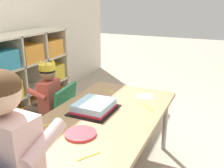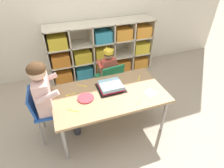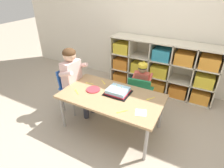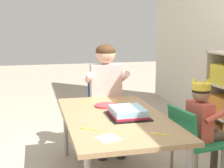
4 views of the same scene
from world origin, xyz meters
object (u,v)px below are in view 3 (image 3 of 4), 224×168
object	(u,v)px
classroom_chair_blue	(140,90)
fork_at_table_front_edge	(89,83)
classroom_chair_adult_side	(71,85)
birthday_cake_on_tray	(118,91)
fork_by_napkin	(104,82)
fork_scattered_mid_table	(76,92)
adult_helper_seated	(75,75)
activity_table	(111,98)
paper_plate_stack	(93,90)
fork_near_child_seat	(150,99)
fork_near_cake_tray	(121,112)
child_with_crown	(142,79)

from	to	relation	value
classroom_chair_blue	fork_at_table_front_edge	xyz separation A→B (m)	(-0.65, -0.42, 0.16)
classroom_chair_adult_side	birthday_cake_on_tray	bearing A→B (deg)	-87.94
birthday_cake_on_tray	fork_by_napkin	bearing A→B (deg)	152.93
fork_by_napkin	classroom_chair_blue	bearing A→B (deg)	-110.02
classroom_chair_adult_side	fork_scattered_mid_table	size ratio (longest dim) A/B	6.01
adult_helper_seated	fork_at_table_front_edge	distance (m)	0.25
classroom_chair_blue	fork_by_napkin	world-z (taller)	classroom_chair_blue
activity_table	fork_scattered_mid_table	size ratio (longest dim) A/B	11.51
fork_at_table_front_edge	fork_scattered_mid_table	size ratio (longest dim) A/B	1.08
paper_plate_stack	fork_by_napkin	world-z (taller)	paper_plate_stack
classroom_chair_adult_side	fork_scattered_mid_table	world-z (taller)	classroom_chair_adult_side
adult_helper_seated	birthday_cake_on_tray	xyz separation A→B (m)	(0.73, -0.01, -0.07)
paper_plate_stack	activity_table	bearing A→B (deg)	0.44
fork_scattered_mid_table	paper_plate_stack	bearing A→B (deg)	73.64
classroom_chair_adult_side	fork_near_child_seat	world-z (taller)	classroom_chair_adult_side
classroom_chair_adult_side	adult_helper_seated	distance (m)	0.24
paper_plate_stack	fork_near_cake_tray	xyz separation A→B (m)	(0.56, -0.25, -0.01)
adult_helper_seated	fork_near_child_seat	size ratio (longest dim) A/B	9.06
classroom_chair_blue	child_with_crown	world-z (taller)	child_with_crown
classroom_chair_blue	fork_by_napkin	distance (m)	0.58
activity_table	adult_helper_seated	bearing A→B (deg)	171.77
classroom_chair_adult_side	fork_near_cake_tray	bearing A→B (deg)	-105.68
adult_helper_seated	birthday_cake_on_tray	size ratio (longest dim) A/B	3.17
activity_table	paper_plate_stack	xyz separation A→B (m)	(-0.29, -0.00, 0.05)
activity_table	child_with_crown	size ratio (longest dim) A/B	1.60
fork_near_child_seat	fork_at_table_front_edge	bearing A→B (deg)	127.01
classroom_chair_blue	adult_helper_seated	xyz separation A→B (m)	(-0.88, -0.45, 0.27)
fork_at_table_front_edge	child_with_crown	bearing A→B (deg)	31.73
fork_at_table_front_edge	birthday_cake_on_tray	bearing A→B (deg)	-12.08
classroom_chair_blue	fork_near_child_seat	size ratio (longest dim) A/B	5.40
fork_near_child_seat	fork_by_napkin	size ratio (longest dim) A/B	0.96
fork_by_napkin	fork_scattered_mid_table	xyz separation A→B (m)	(-0.20, -0.40, 0.00)
birthday_cake_on_tray	fork_by_napkin	xyz separation A→B (m)	(-0.32, 0.16, -0.03)
activity_table	fork_near_cake_tray	size ratio (longest dim) A/B	11.77
adult_helper_seated	fork_near_child_seat	world-z (taller)	adult_helper_seated
activity_table	birthday_cake_on_tray	distance (m)	0.13
adult_helper_seated	paper_plate_stack	bearing A→B (deg)	-101.54
child_with_crown	fork_near_cake_tray	xyz separation A→B (m)	(0.08, -0.91, 0.02)
activity_table	fork_near_child_seat	xyz separation A→B (m)	(0.48, 0.17, 0.04)
birthday_cake_on_tray	fork_near_cake_tray	distance (m)	0.41
activity_table	paper_plate_stack	size ratio (longest dim) A/B	7.05
fork_near_cake_tray	fork_at_table_front_edge	bearing A→B (deg)	103.08
fork_near_child_seat	fork_scattered_mid_table	xyz separation A→B (m)	(-0.95, -0.31, 0.00)
paper_plate_stack	fork_near_child_seat	size ratio (longest dim) A/B	1.65
fork_near_child_seat	activity_table	bearing A→B (deg)	143.75
birthday_cake_on_tray	paper_plate_stack	world-z (taller)	birthday_cake_on_tray
classroom_chair_adult_side	birthday_cake_on_tray	xyz separation A→B (m)	(0.84, -0.01, 0.13)
classroom_chair_blue	fork_near_cake_tray	xyz separation A→B (m)	(0.06, -0.80, 0.16)
activity_table	fork_at_table_front_edge	bearing A→B (deg)	164.05
fork_by_napkin	fork_scattered_mid_table	size ratio (longest dim) A/B	1.03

